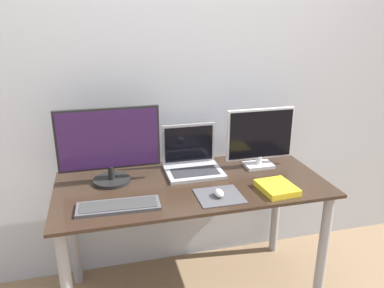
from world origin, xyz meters
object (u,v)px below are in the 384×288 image
object	(u,v)px
laptop	(192,160)
keyboard	(119,206)
monitor_left	(109,145)
book	(277,188)
mouse	(219,193)
monitor_right	(260,137)

from	to	relation	value
laptop	keyboard	world-z (taller)	laptop
monitor_left	laptop	size ratio (longest dim) A/B	1.68
keyboard	book	distance (m)	0.84
monitor_left	mouse	world-z (taller)	monitor_left
monitor_right	keyboard	size ratio (longest dim) A/B	1.03
monitor_left	keyboard	distance (m)	0.38
monitor_right	book	distance (m)	0.38
keyboard	book	xyz separation A→B (m)	(0.83, -0.02, 0.01)
monitor_left	monitor_right	world-z (taller)	monitor_left
laptop	book	xyz separation A→B (m)	(0.37, -0.39, -0.05)
laptop	book	bearing A→B (deg)	-46.10
monitor_left	book	distance (m)	0.94
monitor_left	monitor_right	bearing A→B (deg)	0.01
mouse	monitor_right	bearing A→B (deg)	41.98
laptop	book	size ratio (longest dim) A/B	1.52
laptop	keyboard	size ratio (longest dim) A/B	0.81
monitor_right	laptop	size ratio (longest dim) A/B	1.27
monitor_left	laptop	world-z (taller)	monitor_left
keyboard	laptop	bearing A→B (deg)	38.07
laptop	mouse	world-z (taller)	laptop
monitor_right	keyboard	xyz separation A→B (m)	(-0.88, -0.31, -0.18)
laptop	monitor_right	bearing A→B (deg)	-7.03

